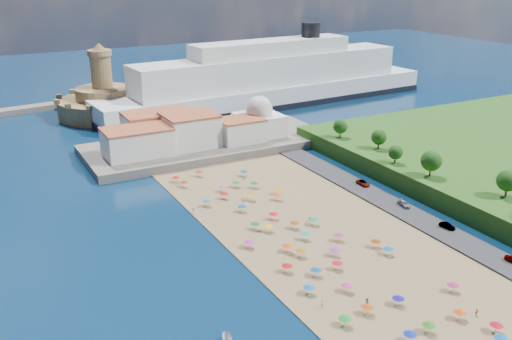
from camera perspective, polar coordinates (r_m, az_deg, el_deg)
ground at (r=146.83m, az=3.25°, el=-6.15°), size 700.00×700.00×0.00m
terrace at (r=211.05m, az=-4.73°, el=2.55°), size 90.00×36.00×3.00m
jetty at (r=236.11m, az=-13.07°, el=3.91°), size 18.00×70.00×2.40m
waterfront_buildings at (r=205.22m, az=-8.19°, el=3.76°), size 57.00×29.00×11.00m
domed_building at (r=215.62m, az=0.32°, el=5.06°), size 16.00×16.00×15.00m
fortress at (r=263.03m, az=-14.96°, el=6.62°), size 40.00×40.00×32.40m
cruise_ship at (r=275.00m, az=1.53°, el=8.80°), size 173.14×36.26×37.59m
beach_parasols at (r=139.23m, az=4.75°, el=-6.74°), size 31.68×111.20×2.20m
beachgoers at (r=137.37m, az=4.40°, el=-7.60°), size 30.83×89.25×1.89m
parked_cars at (r=161.46m, az=15.67°, el=-3.84°), size 2.75×59.07×1.45m
hillside_trees at (r=169.37m, az=19.17°, el=0.09°), size 13.61×107.99×7.80m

